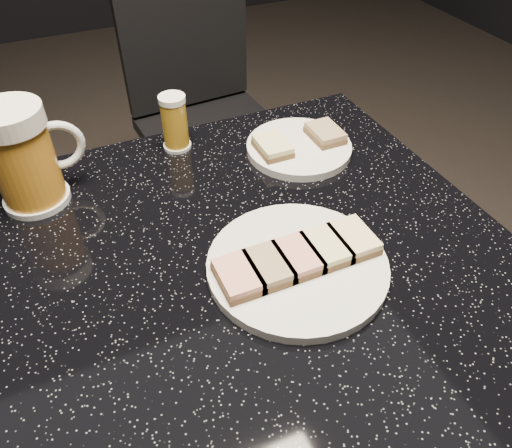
% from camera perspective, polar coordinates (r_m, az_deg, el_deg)
% --- Properties ---
extents(plate_large, '(0.24, 0.24, 0.01)m').
position_cam_1_polar(plate_large, '(0.66, 4.73, -4.76)').
color(plate_large, silver).
rests_on(plate_large, table).
extents(plate_small, '(0.18, 0.18, 0.01)m').
position_cam_1_polar(plate_small, '(0.88, 4.92, 8.68)').
color(plate_small, white).
rests_on(plate_small, table).
extents(table, '(0.70, 0.70, 0.75)m').
position_cam_1_polar(table, '(0.88, -0.00, -14.36)').
color(table, black).
rests_on(table, floor).
extents(beer_mug, '(0.14, 0.10, 0.16)m').
position_cam_1_polar(beer_mug, '(0.80, -24.95, 7.01)').
color(beer_mug, silver).
rests_on(beer_mug, table).
extents(beer_tumbler, '(0.05, 0.05, 0.10)m').
position_cam_1_polar(beer_tumbler, '(0.88, -9.28, 11.36)').
color(beer_tumbler, silver).
rests_on(beer_tumbler, table).
extents(chair, '(0.41, 0.41, 0.86)m').
position_cam_1_polar(chair, '(1.52, -5.85, 12.61)').
color(chair, black).
rests_on(chair, floor).
extents(canapes_on_plate_large, '(0.22, 0.07, 0.02)m').
position_cam_1_polar(canapes_on_plate_large, '(0.65, 4.81, -3.77)').
color(canapes_on_plate_large, '#4C3521').
rests_on(canapes_on_plate_large, plate_large).
extents(canapes_on_plate_small, '(0.15, 0.07, 0.02)m').
position_cam_1_polar(canapes_on_plate_small, '(0.87, 4.98, 9.58)').
color(canapes_on_plate_small, '#4C3521').
rests_on(canapes_on_plate_small, plate_small).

